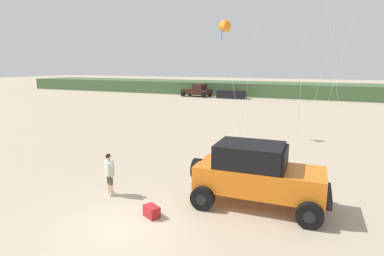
# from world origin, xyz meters

# --- Properties ---
(ground_plane) EXTENTS (220.00, 220.00, 0.00)m
(ground_plane) POSITION_xyz_m (0.00, 0.00, 0.00)
(ground_plane) COLOR tan
(dune_ridge) EXTENTS (90.00, 8.90, 2.06)m
(dune_ridge) POSITION_xyz_m (-5.74, 45.22, 1.03)
(dune_ridge) COLOR #426038
(dune_ridge) RESTS_ON ground_plane
(jeep) EXTENTS (4.89, 2.52, 2.26)m
(jeep) POSITION_xyz_m (3.42, 3.31, 1.20)
(jeep) COLOR orange
(jeep) RESTS_ON ground_plane
(person_watching) EXTENTS (0.55, 0.45, 1.67)m
(person_watching) POSITION_xyz_m (-1.96, 1.98, 0.94)
(person_watching) COLOR #DBB28E
(person_watching) RESTS_ON ground_plane
(cooler_box) EXTENTS (0.66, 0.58, 0.38)m
(cooler_box) POSITION_xyz_m (0.43, 1.05, 0.19)
(cooler_box) COLOR #B21E23
(cooler_box) RESTS_ON ground_plane
(distant_pickup) EXTENTS (4.79, 2.86, 1.98)m
(distant_pickup) POSITION_xyz_m (-13.63, 38.78, 0.94)
(distant_pickup) COLOR black
(distant_pickup) RESTS_ON ground_plane
(distant_sedan) EXTENTS (4.30, 1.97, 1.20)m
(distant_sedan) POSITION_xyz_m (-7.94, 38.39, 0.60)
(distant_sedan) COLOR black
(distant_sedan) RESTS_ON ground_plane
(kite_green_box) EXTENTS (3.03, 4.05, 7.91)m
(kite_green_box) POSITION_xyz_m (-1.09, 13.13, 7.37)
(kite_green_box) COLOR orange
(kite_green_box) RESTS_ON ground_plane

